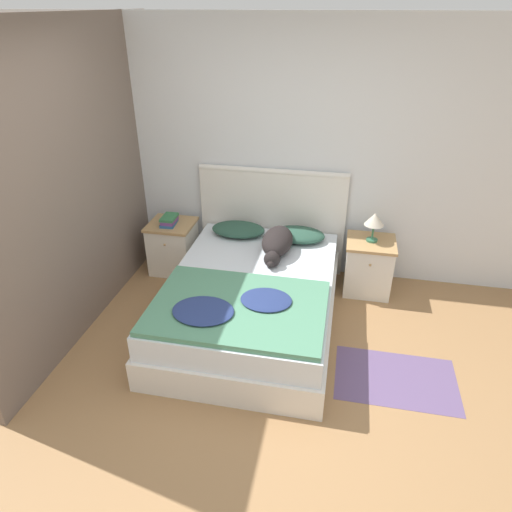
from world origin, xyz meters
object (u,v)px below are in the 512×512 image
at_px(dog, 277,243).
at_px(nightstand_right, 368,266).
at_px(nightstand_left, 173,246).
at_px(pillow_right, 298,235).
at_px(table_lamp, 374,220).
at_px(pillow_left, 238,229).
at_px(bed, 251,301).
at_px(book_stack, 169,220).

bearing_deg(dog, nightstand_right, 17.61).
height_order(nightstand_left, dog, dog).
distance_m(nightstand_left, pillow_right, 1.37).
xyz_separation_m(nightstand_right, table_lamp, (0.00, 0.01, 0.50)).
relative_size(nightstand_left, pillow_left, 1.02).
height_order(bed, pillow_right, pillow_right).
bearing_deg(pillow_right, book_stack, -178.39).
relative_size(pillow_left, dog, 0.72).
relative_size(nightstand_left, book_stack, 2.31).
xyz_separation_m(dog, table_lamp, (0.89, 0.29, 0.18)).
relative_size(dog, table_lamp, 2.58).
xyz_separation_m(bed, pillow_right, (0.31, 0.80, 0.31)).
height_order(nightstand_left, book_stack, book_stack).
relative_size(bed, nightstand_left, 3.68).
distance_m(nightstand_left, pillow_left, 0.78).
bearing_deg(pillow_left, nightstand_left, -179.04).
distance_m(book_stack, table_lamp, 2.09).
height_order(book_stack, table_lamp, table_lamp).
distance_m(dog, book_stack, 1.22).
relative_size(nightstand_left, pillow_right, 1.02).
bearing_deg(nightstand_left, book_stack, -102.14).
bearing_deg(nightstand_left, dog, -13.46).
relative_size(nightstand_right, pillow_left, 1.02).
relative_size(pillow_left, pillow_right, 1.00).
height_order(pillow_left, pillow_right, same).
relative_size(bed, nightstand_right, 3.68).
height_order(nightstand_right, book_stack, book_stack).
distance_m(pillow_right, book_stack, 1.35).
height_order(bed, nightstand_right, nightstand_right).
relative_size(bed, table_lamp, 7.01).
bearing_deg(pillow_right, dog, -118.76).
height_order(pillow_right, table_lamp, table_lamp).
xyz_separation_m(bed, dog, (0.15, 0.50, 0.35)).
bearing_deg(pillow_right, bed, -111.07).
xyz_separation_m(nightstand_left, pillow_left, (0.73, 0.01, 0.27)).
height_order(bed, book_stack, book_stack).
bearing_deg(table_lamp, bed, -142.52).
xyz_separation_m(bed, nightstand_left, (-1.04, 0.79, 0.04)).
distance_m(nightstand_right, pillow_left, 1.37).
bearing_deg(nightstand_left, bed, -37.16).
bearing_deg(book_stack, pillow_left, 2.96).
relative_size(nightstand_right, pillow_right, 1.02).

